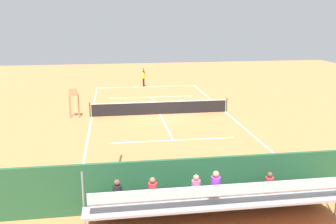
# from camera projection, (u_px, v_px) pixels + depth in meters

# --- Properties ---
(ground_plane) EXTENTS (60.00, 60.00, 0.00)m
(ground_plane) POSITION_uv_depth(u_px,v_px,m) (160.00, 114.00, 28.17)
(ground_plane) COLOR #D17542
(court_line_markings) EXTENTS (10.10, 22.20, 0.01)m
(court_line_markings) POSITION_uv_depth(u_px,v_px,m) (160.00, 114.00, 28.20)
(court_line_markings) COLOR white
(court_line_markings) RESTS_ON ground
(tennis_net) EXTENTS (10.30, 0.10, 1.07)m
(tennis_net) POSITION_uv_depth(u_px,v_px,m) (160.00, 108.00, 28.04)
(tennis_net) COLOR black
(tennis_net) RESTS_ON ground
(backdrop_wall) EXTENTS (18.00, 0.16, 2.00)m
(backdrop_wall) POSITION_uv_depth(u_px,v_px,m) (206.00, 182.00, 14.52)
(backdrop_wall) COLOR #235633
(backdrop_wall) RESTS_ON ground
(bleacher_stand) EXTENTS (9.06, 2.40, 2.48)m
(bleacher_stand) POSITION_uv_depth(u_px,v_px,m) (214.00, 201.00, 13.23)
(bleacher_stand) COLOR gray
(bleacher_stand) RESTS_ON ground
(umpire_chair) EXTENTS (0.67, 0.67, 2.14)m
(umpire_chair) POSITION_uv_depth(u_px,v_px,m) (74.00, 99.00, 27.08)
(umpire_chair) COLOR #A88456
(umpire_chair) RESTS_ON ground
(courtside_bench) EXTENTS (1.80, 0.40, 0.93)m
(courtside_bench) POSITION_uv_depth(u_px,v_px,m) (283.00, 179.00, 15.82)
(courtside_bench) COLOR #33383D
(courtside_bench) RESTS_ON ground
(equipment_bag) EXTENTS (0.90, 0.36, 0.36)m
(equipment_bag) POSITION_uv_depth(u_px,v_px,m) (244.00, 191.00, 15.55)
(equipment_bag) COLOR #B22D2D
(equipment_bag) RESTS_ON ground
(tennis_player) EXTENTS (0.41, 0.55, 1.93)m
(tennis_player) POSITION_uv_depth(u_px,v_px,m) (144.00, 77.00, 38.73)
(tennis_player) COLOR black
(tennis_player) RESTS_ON ground
(tennis_racket) EXTENTS (0.34, 0.58, 0.03)m
(tennis_racket) POSITION_uv_depth(u_px,v_px,m) (136.00, 86.00, 38.88)
(tennis_racket) COLOR black
(tennis_racket) RESTS_ON ground
(tennis_ball_near) EXTENTS (0.07, 0.07, 0.07)m
(tennis_ball_near) POSITION_uv_depth(u_px,v_px,m) (137.00, 92.00, 35.77)
(tennis_ball_near) COLOR #CCDB33
(tennis_ball_near) RESTS_ON ground
(line_judge) EXTENTS (0.38, 0.54, 1.93)m
(line_judge) POSITION_uv_depth(u_px,v_px,m) (120.00, 179.00, 14.77)
(line_judge) COLOR #232328
(line_judge) RESTS_ON ground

